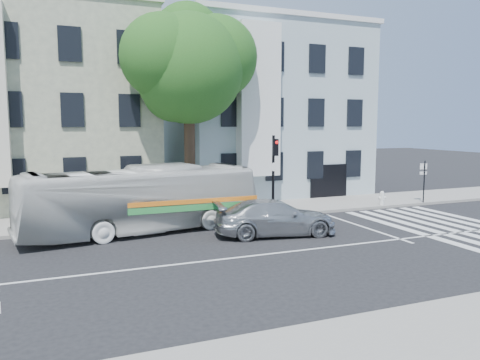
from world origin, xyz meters
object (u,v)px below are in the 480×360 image
bus (142,199)px  traffic_signal (274,165)px  fire_hydrant (382,198)px  sedan (275,217)px

bus → traffic_signal: traffic_signal is taller
bus → fire_hydrant: (13.71, 1.13, -0.90)m
fire_hydrant → traffic_signal: bearing=-178.0°
sedan → traffic_signal: bearing=-15.6°
bus → traffic_signal: 6.95m
traffic_signal → fire_hydrant: bearing=23.5°
bus → sedan: 5.80m
bus → fire_hydrant: 13.79m
sedan → traffic_signal: (1.64, 3.48, 1.92)m
sedan → bus: bearing=72.8°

